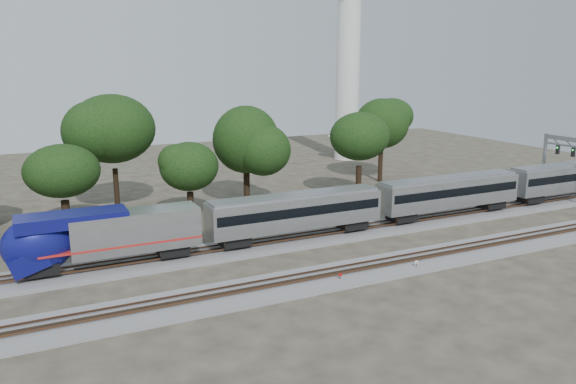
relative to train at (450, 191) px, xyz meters
name	(u,v)px	position (x,y,z in m)	size (l,w,h in m)	color
ground	(276,269)	(-24.55, -6.00, -3.31)	(160.00, 160.00, 0.00)	#383328
track_far	(251,247)	(-24.55, 0.00, -3.10)	(160.00, 5.00, 0.73)	slate
track_near	(297,283)	(-24.55, -10.00, -3.10)	(160.00, 5.00, 0.73)	slate
train	(450,191)	(0.00, 0.00, 0.00)	(93.95, 3.24, 4.78)	silver
switch_stand_red	(340,277)	(-21.18, -11.21, -2.72)	(0.28, 0.13, 0.93)	#512D19
switch_stand_white	(416,264)	(-13.79, -11.65, -2.67)	(0.30, 0.16, 0.99)	#512D19
switch_lever	(361,282)	(-19.57, -11.90, -3.16)	(0.50, 0.30, 0.30)	#512D19
signal_gantry	(566,155)	(18.74, 0.00, 2.87)	(0.59, 6.97, 8.48)	gray
tree_2	(62,171)	(-40.06, 12.93, 3.44)	(6.88, 6.88, 9.70)	black
tree_3	(112,129)	(-33.93, 18.99, 6.84)	(10.32, 10.32, 14.55)	black
tree_4	(189,167)	(-26.99, 11.94, 3.02)	(6.45, 6.45, 9.10)	black
tree_5	(246,140)	(-18.91, 15.13, 5.17)	(8.63, 8.63, 12.17)	black
tree_6	(360,136)	(-4.35, 12.39, 5.06)	(8.52, 8.52, 12.01)	black
tree_7	(382,124)	(4.96, 20.83, 5.45)	(8.92, 8.92, 12.57)	black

